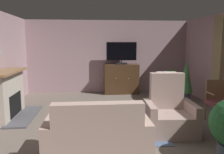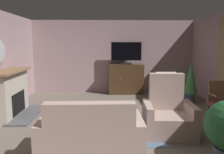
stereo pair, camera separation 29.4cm
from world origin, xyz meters
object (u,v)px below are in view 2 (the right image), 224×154
Objects in this scene: tv_cabinet at (126,80)px; armchair_near_window at (168,116)px; coffee_table at (102,113)px; sofa_floral at (91,138)px; potted_plant_small_fern_corner at (190,80)px; tv_remote at (111,112)px; potted_plant_tall_palm_by_window at (177,88)px; side_chair_far_end at (221,101)px; television at (126,53)px; cat at (67,106)px; fireplace at (11,94)px.

armchair_near_window is at bearing -82.11° from tv_cabinet.
sofa_floral is (-0.17, -1.07, -0.06)m from coffee_table.
potted_plant_small_fern_corner is (2.57, 2.11, 0.32)m from coffee_table.
tv_remote is (-0.62, -3.59, -0.06)m from tv_cabinet.
potted_plant_tall_palm_by_window is at bearing 92.87° from tv_remote.
television is at bearing 120.27° from side_chair_far_end.
armchair_near_window is 1.39m from side_chair_far_end.
coffee_table is at bearing -140.65° from potted_plant_small_fern_corner.
side_chair_far_end is at bearing -17.76° from cat.
cat is (-2.27, 1.63, -0.25)m from armchair_near_window.
tv_remote is 2.46m from side_chair_far_end.
tv_remote is 1.12m from armchair_near_window.
tv_remote is 1.05m from sofa_floral.
armchair_near_window is 0.93× the size of potted_plant_small_fern_corner.
side_chair_far_end is at bearing -88.58° from potted_plant_tall_palm_by_window.
potted_plant_small_fern_corner is at bearing -38.14° from tv_cabinet.
tv_remote is at bearing -99.87° from television.
fireplace is 5.20m from potted_plant_tall_palm_by_window.
cat is at bearing -131.47° from tv_cabinet.
potted_plant_small_fern_corner is at bearing 11.88° from fireplace.
potted_plant_tall_palm_by_window is 3.87m from cat.
cat is (-0.97, 1.51, -0.27)m from coffee_table.
coffee_table is 0.89× the size of potted_plant_small_fern_corner.
tv_remote is at bearing -99.72° from tv_cabinet.
armchair_near_window is 2.18× the size of cat.
tv_cabinet is 1.27× the size of side_chair_far_end.
sofa_floral reaches higher than side_chair_far_end.
coffee_table is at bearing 81.21° from sofa_floral.
potted_plant_small_fern_corner reaches higher than potted_plant_tall_palm_by_window.
potted_plant_tall_palm_by_window is at bearing 23.50° from fireplace.
potted_plant_small_fern_corner reaches higher than armchair_near_window.
tv_remote is at bearing 178.31° from armchair_near_window.
coffee_table is 1.81m from cat.
fireplace is at bearing 161.00° from armchair_near_window.
armchair_near_window is 1.25× the size of side_chair_far_end.
side_chair_far_end is at bearing -60.15° from tv_cabinet.
tv_cabinet is 0.95× the size of potted_plant_small_fern_corner.
cat is (-1.76, -1.99, -0.39)m from tv_cabinet.
cat is at bearing 122.75° from coffee_table.
potted_plant_small_fern_corner is at bearing 81.20° from tv_remote.
tv_cabinet is 3.66m from armchair_near_window.
tv_remote is at bearing -169.30° from side_chair_far_end.
cat is (-1.15, 1.60, -0.33)m from tv_remote.
sofa_floral is at bearing -152.40° from side_chair_far_end.
potted_plant_tall_palm_by_window is at bearing 25.40° from cat.
sofa_floral is at bearing -70.57° from tv_remote.
coffee_table is 0.21m from tv_remote.
fireplace is at bearing -162.01° from cat.
sofa_floral reaches higher than cat.
armchair_near_window is at bearing -110.47° from potted_plant_tall_palm_by_window.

